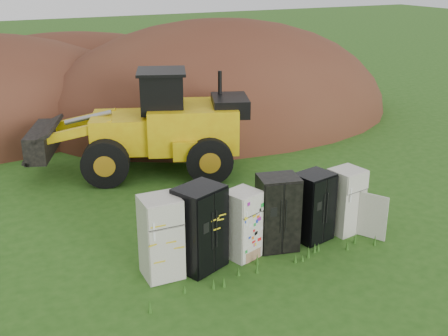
% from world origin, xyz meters
% --- Properties ---
extents(ground, '(120.00, 120.00, 0.00)m').
position_xyz_m(ground, '(0.00, 0.00, 0.00)').
color(ground, '#245015').
rests_on(ground, ground).
extents(fridge_leftmost, '(0.81, 0.78, 1.81)m').
position_xyz_m(fridge_leftmost, '(-2.46, 0.03, 0.90)').
color(fridge_leftmost, silver).
rests_on(fridge_leftmost, ground).
extents(fridge_black_side, '(1.22, 1.11, 1.90)m').
position_xyz_m(fridge_black_side, '(-1.59, -0.03, 0.95)').
color(fridge_black_side, black).
rests_on(fridge_black_side, ground).
extents(fridge_sticker, '(0.88, 0.85, 1.59)m').
position_xyz_m(fridge_sticker, '(-0.52, 0.01, 0.80)').
color(fridge_sticker, white).
rests_on(fridge_sticker, ground).
extents(fridge_dark_mid, '(1.06, 0.93, 1.78)m').
position_xyz_m(fridge_dark_mid, '(0.41, 0.02, 0.89)').
color(fridge_dark_mid, black).
rests_on(fridge_dark_mid, ground).
extents(fridge_black_right, '(0.97, 0.86, 1.69)m').
position_xyz_m(fridge_black_right, '(1.41, 0.02, 0.84)').
color(fridge_black_right, black).
rests_on(fridge_black_right, ground).
extents(fridge_open_door, '(0.85, 0.80, 1.64)m').
position_xyz_m(fridge_open_door, '(2.35, -0.00, 0.82)').
color(fridge_open_door, silver).
rests_on(fridge_open_door, ground).
extents(wheel_loader, '(7.30, 4.98, 3.27)m').
position_xyz_m(wheel_loader, '(-0.92, 6.28, 1.64)').
color(wheel_loader, '#DBBD0E').
rests_on(wheel_loader, ground).
extents(dirt_mound_right, '(15.72, 11.53, 8.28)m').
position_xyz_m(dirt_mound_right, '(4.47, 11.55, 0.00)').
color(dirt_mound_right, '#4D2518').
rests_on(dirt_mound_right, ground).
extents(dirt_mound_back, '(16.01, 10.67, 6.27)m').
position_xyz_m(dirt_mound_back, '(-0.65, 18.15, 0.00)').
color(dirt_mound_back, '#4D2518').
rests_on(dirt_mound_back, ground).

